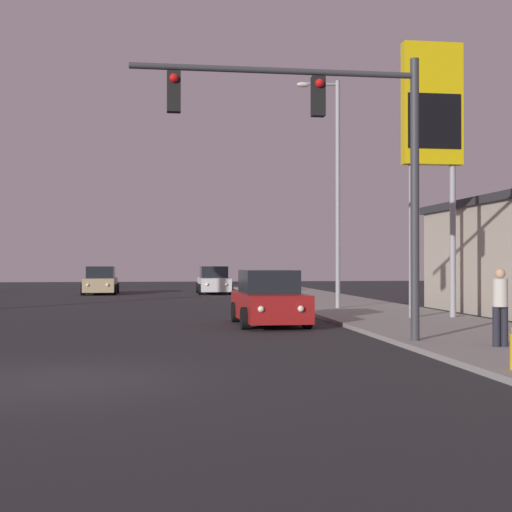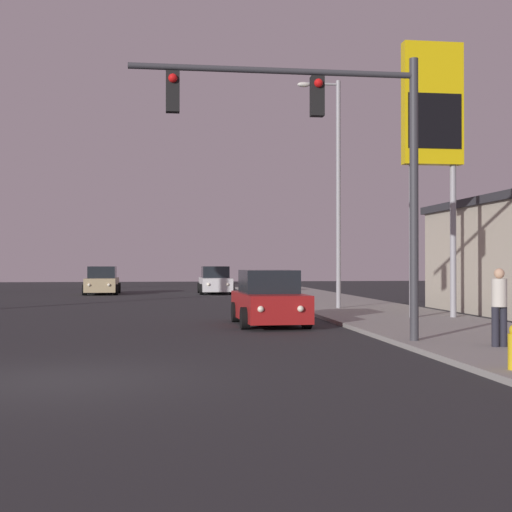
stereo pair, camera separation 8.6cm
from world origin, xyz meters
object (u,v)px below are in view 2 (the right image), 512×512
Objects in this scene: pedestrian_on_sidewalk at (499,304)px; car_white at (215,281)px; car_red at (269,300)px; traffic_light_mast at (336,140)px; street_lamp at (335,182)px; gas_station_sign at (432,119)px; car_tan at (102,282)px.

car_white is at bearing 97.50° from pedestrian_on_sidewalk.
pedestrian_on_sidewalk is (3.87, -7.20, 0.27)m from car_red.
traffic_light_mast is (0.65, -27.99, 3.93)m from car_white.
traffic_light_mast reaches higher than pedestrian_on_sidewalk.
street_lamp and gas_station_sign have the same top height.
car_red is 23.30m from car_tan.
traffic_light_mast reaches higher than car_tan.
pedestrian_on_sidewalk is (3.22, -1.39, -3.65)m from traffic_light_mast.
street_lamp reaches higher than car_tan.
car_tan is at bearing 109.95° from pedestrian_on_sidewalk.
gas_station_sign is (12.36, -21.52, 5.86)m from car_tan.
pedestrian_on_sidewalk is at bearing 97.34° from car_white.
street_lamp is at bearing 111.23° from gas_station_sign.
car_white is 28.27m from traffic_light_mast.
car_tan is at bearing -1.07° from car_white.
gas_station_sign is (2.00, -5.14, 1.50)m from street_lamp.
car_tan is (-6.83, 0.11, 0.00)m from car_white.
car_red is 0.66× the size of traffic_light_mast.
car_red is at bearing 106.59° from car_tan.
pedestrian_on_sidewalk is (0.33, -13.10, -4.08)m from street_lamp.
traffic_light_mast is (0.66, -5.82, 3.93)m from car_red.
gas_station_sign is at bearing 104.32° from car_white.
car_tan is at bearing 122.33° from street_lamp.
gas_station_sign is (5.53, 0.76, 5.86)m from car_red.
pedestrian_on_sidewalk is (3.87, -29.38, 0.27)m from car_white.
street_lamp reaches higher than traffic_light_mast.
gas_station_sign reaches higher than traffic_light_mast.
pedestrian_on_sidewalk is at bearing -88.54° from street_lamp.
car_white is at bearing -91.71° from car_red.
traffic_light_mast is at bearing 156.65° from pedestrian_on_sidewalk.
car_white is 0.48× the size of street_lamp.
car_red is 1.00× the size of car_tan.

